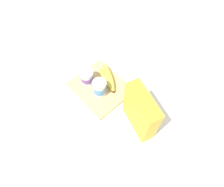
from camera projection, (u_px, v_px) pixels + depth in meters
The scene contains 7 objects.
ground_plane at pixel (100, 88), 1.10m from camera, with size 2.40×2.40×0.00m, color silver.
cutting_board at pixel (100, 87), 1.09m from camera, with size 0.29×0.24×0.02m, color tan.
cereal_box at pixel (140, 112), 0.89m from camera, with size 0.19×0.06×0.25m, color yellow.
yogurt_cup_front at pixel (100, 88), 1.02m from camera, with size 0.07×0.07×0.09m.
yogurt_cup_back at pixel (87, 77), 1.06m from camera, with size 0.07×0.07×0.09m.
banana_bunch at pixel (108, 78), 1.09m from camera, with size 0.18×0.11×0.04m.
spoon at pixel (79, 57), 1.19m from camera, with size 0.11×0.11×0.01m.
Camera 1 is at (-0.46, 0.34, 0.94)m, focal length 32.57 mm.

